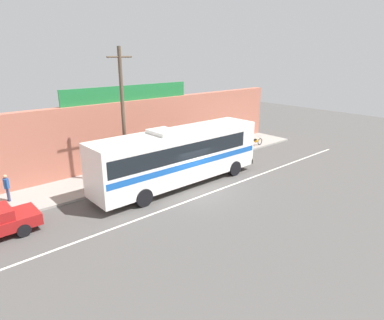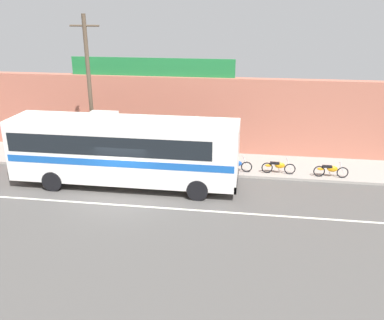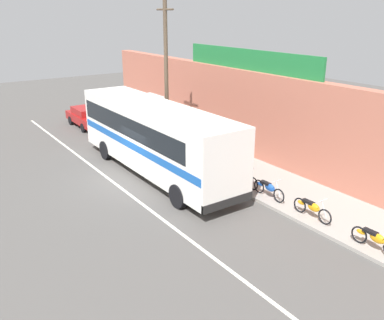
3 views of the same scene
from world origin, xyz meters
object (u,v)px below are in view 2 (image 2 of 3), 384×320
Objects in this scene: intercity_bus at (122,148)px; motorcycle_black at (330,170)px; motorcycle_red at (206,163)px; utility_pole at (90,91)px; motorcycle_green at (278,166)px; pedestrian_far_right at (9,136)px; motorcycle_blue at (235,164)px.

intercity_bus reaches higher than motorcycle_black.
utility_pole is at bearing -178.54° from motorcycle_red.
utility_pole is at bearing -179.64° from motorcycle_black.
motorcycle_red is at bearing -179.62° from motorcycle_green.
motorcycle_green is (4.00, 0.03, 0.00)m from motorcycle_red.
motorcycle_black is 1.18× the size of pedestrian_far_right.
utility_pole is 4.37× the size of motorcycle_red.
motorcycle_red is (-6.78, 0.08, 0.00)m from motorcycle_black.
motorcycle_red is at bearing 179.80° from motorcycle_blue.
intercity_bus is 11.17m from motorcycle_black.
motorcycle_black is at bearing -2.22° from motorcycle_green.
motorcycle_blue and motorcycle_green have the same top height.
utility_pole is 8.98m from motorcycle_blue.
utility_pole is 4.57× the size of motorcycle_blue.
motorcycle_black and motorcycle_green have the same top height.
motorcycle_green is 17.06m from pedestrian_far_right.
motorcycle_blue is at bearing -0.20° from motorcycle_red.
motorcycle_black is at bearing 12.27° from intercity_bus.
pedestrian_far_right is at bearing 174.67° from motorcycle_black.
intercity_bus is 4.94m from motorcycle_red.
utility_pole is 7.53m from motorcycle_red.
motorcycle_blue is 2.35m from motorcycle_green.
utility_pole is 7.61m from pedestrian_far_right.
intercity_bus reaches higher than motorcycle_red.
pedestrian_far_right is at bearing 174.16° from motorcycle_green.
motorcycle_blue is (5.68, 2.43, -1.50)m from intercity_bus.
pedestrian_far_right is (-12.96, 1.76, 0.48)m from motorcycle_red.
motorcycle_black is 5.13m from motorcycle_blue.
motorcycle_blue is 1.17× the size of pedestrian_far_right.
utility_pole is 5.33× the size of pedestrian_far_right.
motorcycle_green is at bearing 1.05° from utility_pole.
motorcycle_red is 1.05× the size of motorcycle_blue.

